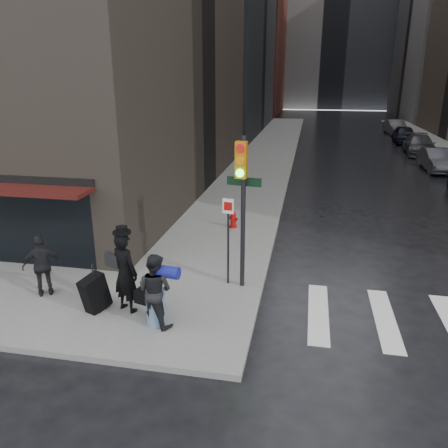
{
  "coord_description": "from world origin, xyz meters",
  "views": [
    {
      "loc": [
        3.02,
        -8.96,
        5.66
      ],
      "look_at": [
        0.57,
        3.59,
        1.3
      ],
      "focal_mm": 35.0,
      "sensor_mm": 36.0,
      "label": 1
    }
  ],
  "objects_px": {
    "parked_car_3": "(420,145)",
    "parked_car_5": "(395,127)",
    "man_jeans": "(155,290)",
    "traffic_light": "(241,194)",
    "parked_car_4": "(404,135)",
    "man_overcoat": "(119,275)",
    "man_greycoat": "(43,265)",
    "fire_hydrant": "(233,220)",
    "parked_car_2": "(436,160)"
  },
  "relations": [
    {
      "from": "parked_car_3",
      "to": "parked_car_5",
      "type": "relative_size",
      "value": 1.12
    },
    {
      "from": "man_jeans",
      "to": "traffic_light",
      "type": "relative_size",
      "value": 0.43
    },
    {
      "from": "parked_car_4",
      "to": "parked_car_5",
      "type": "distance_m",
      "value": 6.14
    },
    {
      "from": "man_overcoat",
      "to": "man_greycoat",
      "type": "height_order",
      "value": "man_overcoat"
    },
    {
      "from": "fire_hydrant",
      "to": "parked_car_5",
      "type": "bearing_deg",
      "value": 70.81
    },
    {
      "from": "parked_car_4",
      "to": "parked_car_3",
      "type": "bearing_deg",
      "value": -86.9
    },
    {
      "from": "man_overcoat",
      "to": "parked_car_5",
      "type": "relative_size",
      "value": 0.51
    },
    {
      "from": "traffic_light",
      "to": "parked_car_3",
      "type": "bearing_deg",
      "value": 76.35
    },
    {
      "from": "traffic_light",
      "to": "parked_car_4",
      "type": "xyz_separation_m",
      "value": [
        9.81,
        30.53,
        -2.06
      ]
    },
    {
      "from": "parked_car_2",
      "to": "man_jeans",
      "type": "bearing_deg",
      "value": -120.07
    },
    {
      "from": "man_overcoat",
      "to": "parked_car_3",
      "type": "bearing_deg",
      "value": -91.87
    },
    {
      "from": "man_greycoat",
      "to": "fire_hydrant",
      "type": "xyz_separation_m",
      "value": [
        3.93,
        6.28,
        -0.55
      ]
    },
    {
      "from": "parked_car_3",
      "to": "parked_car_4",
      "type": "distance_m",
      "value": 6.13
    },
    {
      "from": "man_greycoat",
      "to": "parked_car_4",
      "type": "bearing_deg",
      "value": -148.05
    },
    {
      "from": "parked_car_2",
      "to": "parked_car_4",
      "type": "xyz_separation_m",
      "value": [
        0.35,
        12.26,
        0.05
      ]
    },
    {
      "from": "man_overcoat",
      "to": "man_jeans",
      "type": "xyz_separation_m",
      "value": [
        1.08,
        -0.45,
        -0.05
      ]
    },
    {
      "from": "traffic_light",
      "to": "parked_car_3",
      "type": "distance_m",
      "value": 26.37
    },
    {
      "from": "fire_hydrant",
      "to": "parked_car_4",
      "type": "xyz_separation_m",
      "value": [
        10.84,
        25.7,
        0.29
      ]
    },
    {
      "from": "parked_car_2",
      "to": "man_greycoat",
      "type": "bearing_deg",
      "value": -127.94
    },
    {
      "from": "man_overcoat",
      "to": "man_jeans",
      "type": "distance_m",
      "value": 1.18
    },
    {
      "from": "parked_car_4",
      "to": "man_jeans",
      "type": "bearing_deg",
      "value": -105.74
    },
    {
      "from": "parked_car_2",
      "to": "man_overcoat",
      "type": "bearing_deg",
      "value": -122.92
    },
    {
      "from": "man_overcoat",
      "to": "fire_hydrant",
      "type": "distance_m",
      "value": 6.88
    },
    {
      "from": "man_overcoat",
      "to": "parked_car_3",
      "type": "xyz_separation_m",
      "value": [
        12.45,
        26.21,
        -0.37
      ]
    },
    {
      "from": "parked_car_5",
      "to": "parked_car_4",
      "type": "bearing_deg",
      "value": -97.79
    },
    {
      "from": "parked_car_2",
      "to": "parked_car_5",
      "type": "distance_m",
      "value": 18.4
    },
    {
      "from": "parked_car_3",
      "to": "traffic_light",
      "type": "bearing_deg",
      "value": -108.61
    },
    {
      "from": "man_greycoat",
      "to": "parked_car_5",
      "type": "xyz_separation_m",
      "value": [
        15.01,
        38.11,
        -0.27
      ]
    },
    {
      "from": "man_jeans",
      "to": "man_greycoat",
      "type": "xyz_separation_m",
      "value": [
        -3.36,
        0.82,
        -0.04
      ]
    },
    {
      "from": "traffic_light",
      "to": "parked_car_3",
      "type": "relative_size",
      "value": 0.84
    },
    {
      "from": "parked_car_2",
      "to": "fire_hydrant",
      "type": "bearing_deg",
      "value": -129.74
    },
    {
      "from": "man_jeans",
      "to": "fire_hydrant",
      "type": "bearing_deg",
      "value": -77.91
    },
    {
      "from": "man_overcoat",
      "to": "traffic_light",
      "type": "bearing_deg",
      "value": -122.47
    },
    {
      "from": "fire_hydrant",
      "to": "parked_car_4",
      "type": "bearing_deg",
      "value": 67.14
    },
    {
      "from": "parked_car_5",
      "to": "parked_car_2",
      "type": "bearing_deg",
      "value": -97.38
    },
    {
      "from": "parked_car_4",
      "to": "parked_car_5",
      "type": "bearing_deg",
      "value": 91.2
    },
    {
      "from": "traffic_light",
      "to": "man_overcoat",
      "type": "bearing_deg",
      "value": -137.85
    },
    {
      "from": "parked_car_2",
      "to": "parked_car_5",
      "type": "xyz_separation_m",
      "value": [
        0.59,
        18.39,
        0.04
      ]
    },
    {
      "from": "traffic_light",
      "to": "parked_car_2",
      "type": "relative_size",
      "value": 0.99
    },
    {
      "from": "man_greycoat",
      "to": "traffic_light",
      "type": "relative_size",
      "value": 0.41
    },
    {
      "from": "man_overcoat",
      "to": "traffic_light",
      "type": "xyz_separation_m",
      "value": [
        2.68,
        1.81,
        1.71
      ]
    },
    {
      "from": "fire_hydrant",
      "to": "parked_car_2",
      "type": "bearing_deg",
      "value": 52.02
    },
    {
      "from": "parked_car_4",
      "to": "parked_car_2",
      "type": "bearing_deg",
      "value": -88.18
    },
    {
      "from": "parked_car_3",
      "to": "parked_car_5",
      "type": "bearing_deg",
      "value": 91.91
    },
    {
      "from": "man_overcoat",
      "to": "fire_hydrant",
      "type": "height_order",
      "value": "man_overcoat"
    },
    {
      "from": "fire_hydrant",
      "to": "parked_car_5",
      "type": "distance_m",
      "value": 33.7
    },
    {
      "from": "man_jeans",
      "to": "parked_car_5",
      "type": "xyz_separation_m",
      "value": [
        11.65,
        38.93,
        -0.31
      ]
    },
    {
      "from": "parked_car_2",
      "to": "parked_car_5",
      "type": "relative_size",
      "value": 0.95
    },
    {
      "from": "man_jeans",
      "to": "parked_car_2",
      "type": "distance_m",
      "value": 23.33
    },
    {
      "from": "traffic_light",
      "to": "parked_car_4",
      "type": "distance_m",
      "value": 32.13
    }
  ]
}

